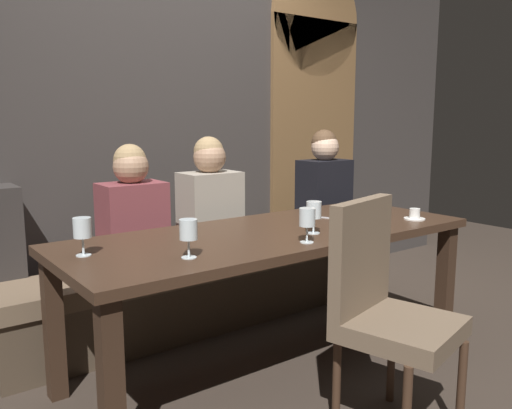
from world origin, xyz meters
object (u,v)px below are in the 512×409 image
(banquette_bench, at_px, (204,290))
(espresso_cup, at_px, (415,215))
(wine_glass_far_left, at_px, (314,212))
(wine_glass_far_right, at_px, (307,219))
(diner_far_end, at_px, (324,187))
(dining_table, at_px, (273,247))
(wine_glass_near_right, at_px, (188,231))
(diner_bearded, at_px, (210,201))
(chair_near_side, at_px, (384,302))
(wine_glass_near_left, at_px, (82,229))
(fork_on_table, at_px, (325,218))
(diner_redhead, at_px, (132,211))

(banquette_bench, relative_size, espresso_cup, 20.83)
(wine_glass_far_left, xyz_separation_m, wine_glass_far_right, (-0.16, -0.13, 0.00))
(diner_far_end, height_order, wine_glass_far_left, diner_far_end)
(dining_table, bearing_deg, wine_glass_near_right, -161.00)
(diner_bearded, distance_m, wine_glass_far_left, 0.86)
(banquette_bench, relative_size, wine_glass_far_left, 15.24)
(chair_near_side, distance_m, diner_far_end, 1.75)
(banquette_bench, distance_m, diner_far_end, 1.18)
(chair_near_side, relative_size, espresso_cup, 8.17)
(wine_glass_far_right, bearing_deg, diner_far_end, 42.81)
(wine_glass_near_left, height_order, fork_on_table, wine_glass_near_left)
(espresso_cup, height_order, fork_on_table, espresso_cup)
(dining_table, relative_size, diner_bearded, 2.91)
(diner_far_end, relative_size, wine_glass_near_right, 4.78)
(diner_far_end, relative_size, wine_glass_far_left, 4.78)
(diner_redhead, relative_size, wine_glass_far_right, 4.41)
(wine_glass_far_left, height_order, fork_on_table, wine_glass_far_left)
(chair_near_side, relative_size, wine_glass_near_right, 5.98)
(espresso_cup, bearing_deg, chair_near_side, -150.24)
(dining_table, distance_m, wine_glass_near_left, 0.98)
(diner_far_end, height_order, espresso_cup, diner_far_end)
(banquette_bench, distance_m, fork_on_table, 0.92)
(dining_table, height_order, wine_glass_far_left, wine_glass_far_left)
(fork_on_table, bearing_deg, wine_glass_near_right, 173.57)
(diner_bearded, relative_size, wine_glass_far_left, 4.61)
(diner_redhead, bearing_deg, espresso_cup, -36.41)
(dining_table, distance_m, fork_on_table, 0.47)
(diner_far_end, xyz_separation_m, espresso_cup, (-0.18, -0.93, -0.05))
(diner_redhead, relative_size, diner_far_end, 0.92)
(diner_bearded, height_order, wine_glass_far_left, diner_bearded)
(wine_glass_far_right, height_order, wine_glass_near_right, same)
(diner_redhead, bearing_deg, wine_glass_far_right, -67.47)
(espresso_cup, bearing_deg, diner_far_end, 78.95)
(chair_near_side, distance_m, fork_on_table, 0.94)
(diner_bearded, height_order, wine_glass_far_right, diner_bearded)
(wine_glass_far_left, height_order, wine_glass_near_right, same)
(dining_table, height_order, diner_bearded, diner_bearded)
(chair_near_side, relative_size, wine_glass_far_right, 5.98)
(fork_on_table, bearing_deg, dining_table, 168.50)
(wine_glass_far_right, xyz_separation_m, fork_on_table, (0.50, 0.39, -0.11))
(dining_table, xyz_separation_m, fork_on_table, (0.46, 0.08, 0.09))
(wine_glass_near_left, distance_m, espresso_cup, 1.83)
(diner_bearded, xyz_separation_m, wine_glass_near_left, (-1.00, -0.59, 0.05))
(banquette_bench, bearing_deg, wine_glass_far_left, -82.16)
(wine_glass_far_right, height_order, wine_glass_near_left, same)
(espresso_cup, bearing_deg, wine_glass_near_right, 178.50)
(diner_far_end, bearing_deg, wine_glass_far_right, -137.19)
(dining_table, xyz_separation_m, diner_redhead, (-0.46, 0.71, 0.14))
(diner_bearded, distance_m, wine_glass_near_left, 1.16)
(wine_glass_far_left, bearing_deg, diner_far_end, 43.53)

